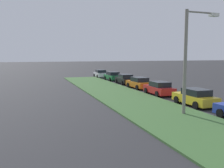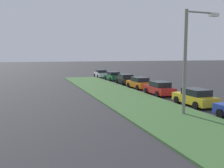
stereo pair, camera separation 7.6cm
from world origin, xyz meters
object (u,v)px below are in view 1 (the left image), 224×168
at_px(parked_car_orange, 139,83).
at_px(parked_car_black, 125,79).
at_px(parked_car_yellow, 195,97).
at_px(parked_car_green, 113,76).
at_px(parked_car_red, 159,88).
at_px(streetlight, 190,54).
at_px(parked_car_white, 100,74).

height_order(parked_car_orange, parked_car_black, same).
height_order(parked_car_yellow, parked_car_green, same).
bearing_deg(parked_car_red, parked_car_green, 0.63).
height_order(parked_car_red, streetlight, streetlight).
height_order(parked_car_black, streetlight, streetlight).
bearing_deg(streetlight, parked_car_orange, -10.21).
distance_m(parked_car_yellow, parked_car_red, 6.13).
xyz_separation_m(parked_car_red, parked_car_green, (16.37, -0.13, 0.00)).
bearing_deg(parked_car_white, parked_car_green, -173.81).
bearing_deg(parked_car_orange, parked_car_white, -1.34).
bearing_deg(parked_car_green, parked_car_orange, 178.48).
bearing_deg(parked_car_orange, parked_car_black, -3.80).
xyz_separation_m(parked_car_black, streetlight, (-19.53, 2.67, 3.67)).
distance_m(parked_car_orange, parked_car_black, 5.22).
bearing_deg(parked_car_red, parked_car_yellow, -177.92).
distance_m(parked_car_red, parked_car_green, 16.38).
distance_m(parked_car_yellow, parked_car_orange, 11.64).
height_order(parked_car_orange, parked_car_white, same).
bearing_deg(streetlight, parked_car_green, -5.90).
relative_size(parked_car_orange, streetlight, 0.58).
height_order(parked_car_green, parked_car_white, same).
relative_size(parked_car_yellow, parked_car_red, 1.00).
xyz_separation_m(parked_car_black, parked_car_green, (5.64, 0.07, 0.00)).
height_order(parked_car_black, parked_car_white, same).
xyz_separation_m(parked_car_yellow, parked_car_orange, (11.64, -0.00, 0.00)).
bearing_deg(parked_car_black, parked_car_white, 3.64).
height_order(parked_car_yellow, parked_car_red, same).
height_order(parked_car_orange, streetlight, streetlight).
bearing_deg(parked_car_black, parked_car_red, -179.97).
distance_m(parked_car_red, parked_car_orange, 5.51).
distance_m(parked_car_orange, parked_car_green, 10.87).
bearing_deg(parked_car_black, parked_car_orange, -179.91).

